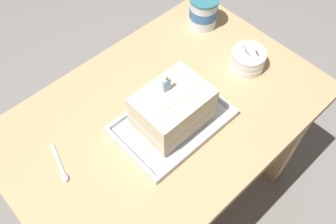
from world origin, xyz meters
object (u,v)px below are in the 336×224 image
Objects in this scene: birthday_cake at (173,108)px; serving_spoon_near_tray at (62,170)px; bowl_stack at (248,59)px; foil_tray at (172,122)px; ice_cream_tub at (203,12)px.

serving_spoon_near_tray is (-0.34, 0.10, -0.08)m from birthday_cake.
bowl_stack is 0.70m from serving_spoon_near_tray.
birthday_cake is 1.54× the size of serving_spoon_near_tray.
birthday_cake is at bearing 90.00° from foil_tray.
bowl_stack reaches higher than foil_tray.
serving_spoon_near_tray is at bearing -168.41° from ice_cream_tub.
foil_tray is at bearing -16.07° from serving_spoon_near_tray.
birthday_cake is 0.36m from serving_spoon_near_tray.
birthday_cake is 0.35m from bowl_stack.
serving_spoon_near_tray is at bearing 163.93° from foil_tray.
bowl_stack is at bearing -0.55° from birthday_cake.
bowl_stack is at bearing -8.36° from serving_spoon_near_tray.
serving_spoon_near_tray is at bearing 171.64° from bowl_stack.
ice_cream_tub is at bearing 11.59° from serving_spoon_near_tray.
bowl_stack is 0.26m from ice_cream_tub.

